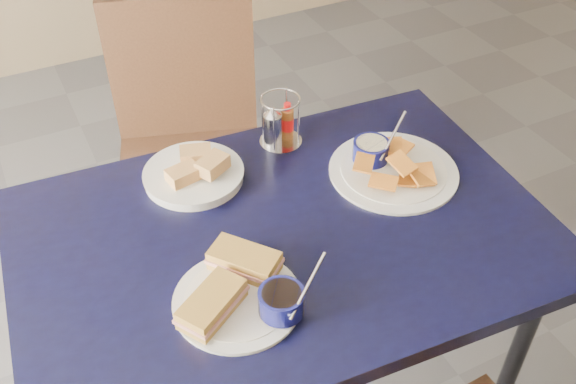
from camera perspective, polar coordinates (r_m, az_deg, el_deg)
name	(u,v)px	position (r m, az deg, el deg)	size (l,w,h in m)	color
dining_table	(284,252)	(1.47, -0.35, -5.38)	(1.22, 0.85, 0.75)	black
chair_far	(180,133)	(2.07, -9.54, 5.18)	(0.56, 0.56, 0.96)	black
sandwich_plate	(242,291)	(1.27, -4.12, -8.78)	(0.30, 0.27, 0.12)	white
plantain_plate	(387,164)	(1.58, 8.83, 2.44)	(0.31, 0.31, 0.12)	white
bread_basket	(195,173)	(1.55, -8.29, 1.70)	(0.24, 0.24, 0.07)	white
condiment_caddy	(279,125)	(1.63, -0.84, 6.01)	(0.11, 0.11, 0.14)	silver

